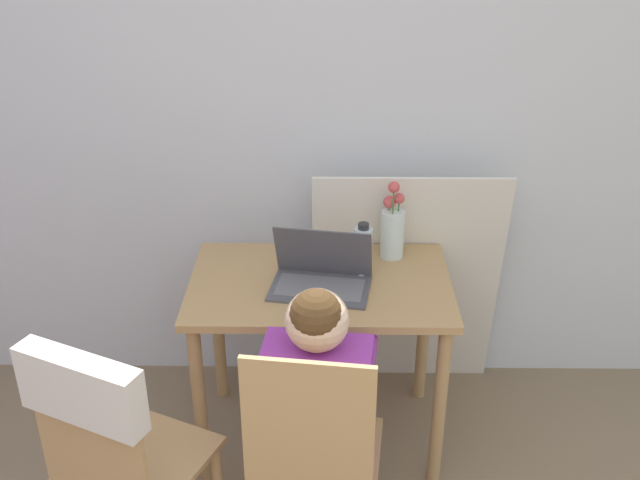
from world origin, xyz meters
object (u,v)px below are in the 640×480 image
object	(u,v)px
laptop	(321,273)
flower_vase	(392,229)
chair_occupied	(314,461)
chair_spare	(107,435)
water_bottle	(363,251)
person_seated	(319,389)

from	to	relation	value
laptop	flower_vase	bearing A→B (deg)	49.29
laptop	flower_vase	world-z (taller)	flower_vase
chair_occupied	laptop	world-z (taller)	laptop
chair_spare	flower_vase	bearing A→B (deg)	-109.45
chair_spare	water_bottle	bearing A→B (deg)	-110.17
person_seated	water_bottle	world-z (taller)	person_seated
person_seated	water_bottle	xyz separation A→B (m)	(0.16, 0.61, 0.17)
chair_occupied	water_bottle	distance (m)	0.83
chair_spare	laptop	xyz separation A→B (m)	(0.62, 0.70, 0.16)
chair_spare	person_seated	bearing A→B (deg)	-139.28
laptop	person_seated	bearing A→B (deg)	-81.32
chair_occupied	person_seated	xyz separation A→B (m)	(0.01, 0.12, 0.19)
laptop	chair_spare	bearing A→B (deg)	-122.94
laptop	flower_vase	xyz separation A→B (m)	(0.28, 0.24, 0.07)
chair_occupied	chair_spare	world-z (taller)	chair_spare
person_seated	flower_vase	bearing A→B (deg)	-103.27
water_bottle	chair_spare	bearing A→B (deg)	-134.75
chair_occupied	flower_vase	world-z (taller)	flower_vase
chair_spare	flower_vase	distance (m)	1.32
chair_occupied	person_seated	size ratio (longest dim) A/B	0.89
person_seated	flower_vase	distance (m)	0.82
water_bottle	flower_vase	bearing A→B (deg)	50.18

